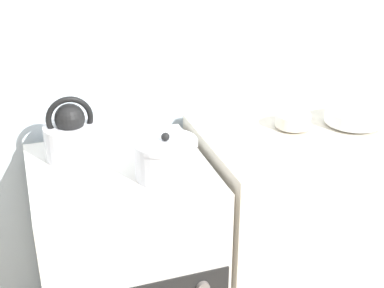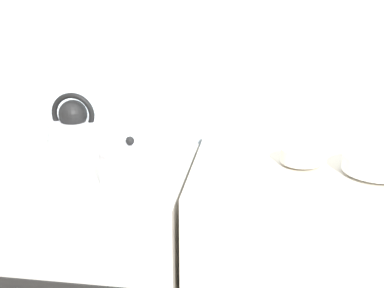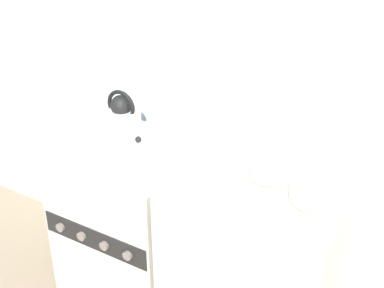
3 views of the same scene
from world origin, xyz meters
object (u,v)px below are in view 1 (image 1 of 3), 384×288
(cooking_pot, at_px, (166,158))
(small_ceramic_bowl, at_px, (293,120))
(enamel_bowl, at_px, (353,116))
(stove, at_px, (126,268))
(kettle, at_px, (72,135))

(cooking_pot, height_order, small_ceramic_bowl, cooking_pot)
(enamel_bowl, bearing_deg, small_ceramic_bowl, 169.70)
(small_ceramic_bowl, bearing_deg, stove, -176.95)
(kettle, xyz_separation_m, enamel_bowl, (1.05, -0.14, -0.01))
(cooking_pot, relative_size, enamel_bowl, 0.97)
(enamel_bowl, xyz_separation_m, small_ceramic_bowl, (-0.24, 0.04, -0.00))
(cooking_pot, xyz_separation_m, small_ceramic_bowl, (0.54, 0.14, 0.00))
(stove, height_order, small_ceramic_bowl, small_ceramic_bowl)
(stove, distance_m, cooking_pot, 0.52)
(small_ceramic_bowl, bearing_deg, cooking_pot, -165.40)
(kettle, relative_size, cooking_pot, 1.11)
(stove, distance_m, small_ceramic_bowl, 0.84)
(stove, distance_m, kettle, 0.55)
(cooking_pot, distance_m, small_ceramic_bowl, 0.56)
(cooking_pot, xyz_separation_m, enamel_bowl, (0.78, 0.10, 0.01))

